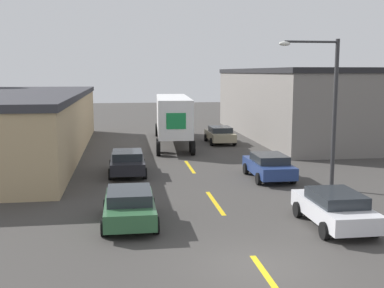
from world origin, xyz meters
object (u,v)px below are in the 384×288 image
at_px(parked_car_right_far, 220,134).
at_px(parked_car_right_near, 335,208).
at_px(parked_car_left_near, 130,205).
at_px(semi_truck, 172,115).
at_px(street_lamp, 327,102).
at_px(parked_car_right_mid, 269,166).
at_px(parked_car_left_far, 127,162).

xyz_separation_m(parked_car_right_far, parked_car_right_near, (0.00, -22.06, 0.00)).
bearing_deg(parked_car_right_far, parked_car_left_near, -110.56).
distance_m(semi_truck, street_lamp, 17.95).
bearing_deg(street_lamp, parked_car_left_near, -156.76).
bearing_deg(parked_car_right_near, semi_truck, 99.95).
relative_size(parked_car_right_mid, parked_car_left_near, 1.00).
relative_size(parked_car_left_near, parked_car_right_near, 1.00).
height_order(semi_truck, street_lamp, street_lamp).
bearing_deg(parked_car_right_near, parked_car_left_near, 169.39).
relative_size(semi_truck, parked_car_left_near, 3.17).
distance_m(parked_car_left_far, street_lamp, 11.57).
relative_size(parked_car_right_far, parked_car_right_mid, 1.00).
distance_m(semi_truck, parked_car_left_near, 21.40).
height_order(parked_car_right_near, street_lamp, street_lamp).
bearing_deg(street_lamp, parked_car_right_far, 97.03).
bearing_deg(parked_car_right_mid, parked_car_left_near, -137.91).
bearing_deg(semi_truck, parked_car_left_near, -96.79).
relative_size(parked_car_right_far, parked_car_right_near, 1.00).
relative_size(parked_car_left_far, street_lamp, 0.58).
relative_size(parked_car_right_near, street_lamp, 0.58).
bearing_deg(parked_car_right_far, street_lamp, -82.97).
height_order(parked_car_left_near, street_lamp, street_lamp).
xyz_separation_m(parked_car_right_far, parked_car_left_far, (-7.73, -11.39, 0.00)).
bearing_deg(parked_car_left_far, parked_car_right_far, 55.84).
bearing_deg(parked_car_left_near, parked_car_right_near, -10.61).
xyz_separation_m(parked_car_right_mid, parked_car_left_near, (-7.73, -6.98, 0.00)).
relative_size(parked_car_right_far, street_lamp, 0.58).
height_order(semi_truck, parked_car_right_far, semi_truck).
bearing_deg(parked_car_right_far, parked_car_right_near, -90.00).
height_order(parked_car_right_far, street_lamp, street_lamp).
distance_m(parked_car_right_mid, street_lamp, 5.03).
bearing_deg(parked_car_left_near, parked_car_left_far, 90.00).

